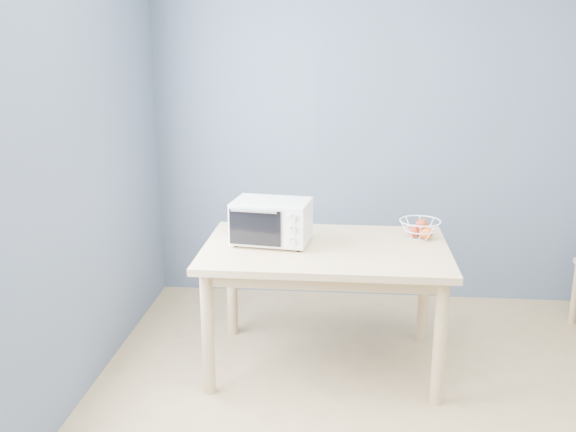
{
  "coord_description": "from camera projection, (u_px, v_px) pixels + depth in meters",
  "views": [
    {
      "loc": [
        -0.59,
        -2.39,
        1.9
      ],
      "look_at": [
        -0.91,
        1.09,
        0.93
      ],
      "focal_mm": 40.0,
      "sensor_mm": 36.0,
      "label": 1
    }
  ],
  "objects": [
    {
      "name": "room",
      "position": [
        504.0,
        205.0,
        2.4
      ],
      "size": [
        4.01,
        4.51,
        2.61
      ],
      "color": "tan",
      "rests_on": "ground"
    },
    {
      "name": "fruit_basket",
      "position": [
        420.0,
        228.0,
        3.8
      ],
      "size": [
        0.26,
        0.26,
        0.12
      ],
      "rotation": [
        0.0,
        0.0,
        -0.08
      ],
      "color": "white",
      "rests_on": "dining_table"
    },
    {
      "name": "dining_table",
      "position": [
        325.0,
        263.0,
        3.7
      ],
      "size": [
        1.4,
        0.9,
        0.75
      ],
      "color": "#E0B986",
      "rests_on": "ground"
    },
    {
      "name": "toaster_oven",
      "position": [
        269.0,
        221.0,
        3.7
      ],
      "size": [
        0.47,
        0.36,
        0.26
      ],
      "rotation": [
        0.0,
        0.0,
        -0.13
      ],
      "color": "beige",
      "rests_on": "dining_table"
    }
  ]
}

